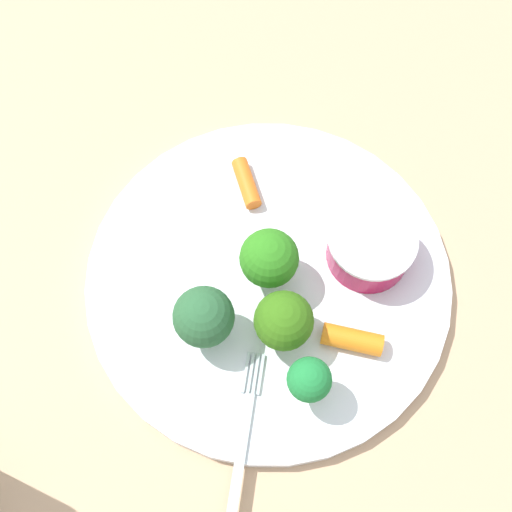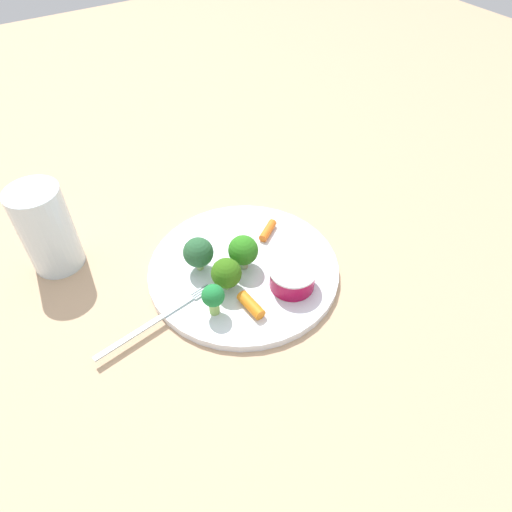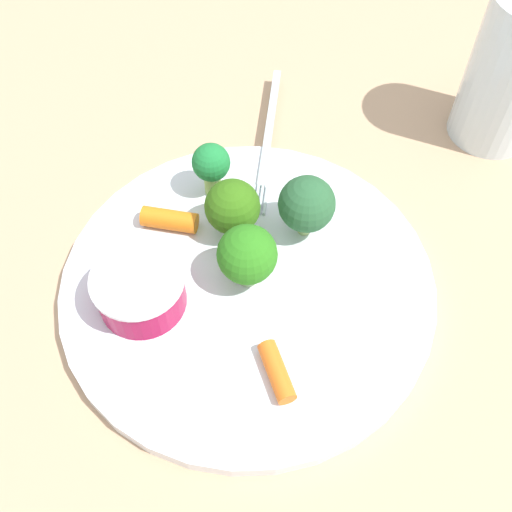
{
  "view_description": "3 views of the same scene",
  "coord_description": "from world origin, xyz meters",
  "px_view_note": "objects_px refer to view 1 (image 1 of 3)",
  "views": [
    {
      "loc": [
        0.17,
        0.04,
        0.45
      ],
      "look_at": [
        -0.01,
        -0.01,
        0.02
      ],
      "focal_mm": 45.94,
      "sensor_mm": 36.0,
      "label": 1
    },
    {
      "loc": [
        0.22,
        0.38,
        0.48
      ],
      "look_at": [
        -0.02,
        0.0,
        0.03
      ],
      "focal_mm": 32.34,
      "sensor_mm": 36.0,
      "label": 2
    },
    {
      "loc": [
        -0.22,
        -0.06,
        0.37
      ],
      "look_at": [
        0.02,
        -0.0,
        0.02
      ],
      "focal_mm": 42.04,
      "sensor_mm": 36.0,
      "label": 3
    }
  ],
  "objects_px": {
    "sauce_cup": "(370,247)",
    "broccoli_floret_3": "(309,381)",
    "carrot_stick_1": "(352,339)",
    "carrot_stick_0": "(246,183)",
    "plate": "(268,278)",
    "fork": "(237,477)",
    "broccoli_floret_1": "(204,317)",
    "broccoli_floret_0": "(267,253)",
    "broccoli_floret_2": "(284,321)"
  },
  "relations": [
    {
      "from": "broccoli_floret_0",
      "to": "fork",
      "type": "xyz_separation_m",
      "value": [
        0.14,
        0.02,
        -0.03
      ]
    },
    {
      "from": "broccoli_floret_0",
      "to": "carrot_stick_0",
      "type": "height_order",
      "value": "broccoli_floret_0"
    },
    {
      "from": "broccoli_floret_1",
      "to": "carrot_stick_0",
      "type": "height_order",
      "value": "broccoli_floret_1"
    },
    {
      "from": "broccoli_floret_2",
      "to": "broccoli_floret_3",
      "type": "bearing_deg",
      "value": 37.85
    },
    {
      "from": "sauce_cup",
      "to": "carrot_stick_0",
      "type": "height_order",
      "value": "sauce_cup"
    },
    {
      "from": "sauce_cup",
      "to": "broccoli_floret_1",
      "type": "bearing_deg",
      "value": -46.54
    },
    {
      "from": "broccoli_floret_2",
      "to": "carrot_stick_0",
      "type": "height_order",
      "value": "broccoli_floret_2"
    },
    {
      "from": "carrot_stick_1",
      "to": "fork",
      "type": "distance_m",
      "value": 0.12
    },
    {
      "from": "sauce_cup",
      "to": "broccoli_floret_2",
      "type": "xyz_separation_m",
      "value": [
        0.07,
        -0.04,
        0.01
      ]
    },
    {
      "from": "plate",
      "to": "broccoli_floret_2",
      "type": "relative_size",
      "value": 5.45
    },
    {
      "from": "plate",
      "to": "carrot_stick_1",
      "type": "relative_size",
      "value": 6.38
    },
    {
      "from": "plate",
      "to": "broccoli_floret_0",
      "type": "relative_size",
      "value": 5.12
    },
    {
      "from": "plate",
      "to": "broccoli_floret_1",
      "type": "bearing_deg",
      "value": -28.88
    },
    {
      "from": "broccoli_floret_1",
      "to": "sauce_cup",
      "type": "bearing_deg",
      "value": 133.46
    },
    {
      "from": "broccoli_floret_0",
      "to": "carrot_stick_1",
      "type": "relative_size",
      "value": 1.25
    },
    {
      "from": "broccoli_floret_0",
      "to": "broccoli_floret_2",
      "type": "bearing_deg",
      "value": 29.81
    },
    {
      "from": "broccoli_floret_2",
      "to": "fork",
      "type": "xyz_separation_m",
      "value": [
        0.1,
        -0.0,
        -0.03
      ]
    },
    {
      "from": "plate",
      "to": "broccoli_floret_1",
      "type": "xyz_separation_m",
      "value": [
        0.05,
        -0.03,
        0.04
      ]
    },
    {
      "from": "carrot_stick_0",
      "to": "broccoli_floret_1",
      "type": "bearing_deg",
      "value": 3.86
    },
    {
      "from": "plate",
      "to": "broccoli_floret_2",
      "type": "xyz_separation_m",
      "value": [
        0.04,
        0.02,
        0.03
      ]
    },
    {
      "from": "broccoli_floret_0",
      "to": "broccoli_floret_1",
      "type": "distance_m",
      "value": 0.06
    },
    {
      "from": "broccoli_floret_2",
      "to": "broccoli_floret_3",
      "type": "relative_size",
      "value": 1.04
    },
    {
      "from": "broccoli_floret_3",
      "to": "carrot_stick_1",
      "type": "bearing_deg",
      "value": 153.19
    },
    {
      "from": "sauce_cup",
      "to": "carrot_stick_0",
      "type": "distance_m",
      "value": 0.11
    },
    {
      "from": "broccoli_floret_2",
      "to": "carrot_stick_0",
      "type": "distance_m",
      "value": 0.12
    },
    {
      "from": "broccoli_floret_1",
      "to": "fork",
      "type": "bearing_deg",
      "value": 30.08
    },
    {
      "from": "carrot_stick_0",
      "to": "sauce_cup",
      "type": "bearing_deg",
      "value": 73.88
    },
    {
      "from": "sauce_cup",
      "to": "carrot_stick_1",
      "type": "distance_m",
      "value": 0.07
    },
    {
      "from": "broccoli_floret_3",
      "to": "carrot_stick_1",
      "type": "xyz_separation_m",
      "value": [
        -0.04,
        0.02,
        -0.02
      ]
    },
    {
      "from": "plate",
      "to": "carrot_stick_1",
      "type": "distance_m",
      "value": 0.08
    },
    {
      "from": "broccoli_floret_0",
      "to": "broccoli_floret_3",
      "type": "height_order",
      "value": "broccoli_floret_0"
    },
    {
      "from": "broccoli_floret_0",
      "to": "carrot_stick_0",
      "type": "xyz_separation_m",
      "value": [
        -0.06,
        -0.03,
        -0.02
      ]
    },
    {
      "from": "broccoli_floret_1",
      "to": "carrot_stick_1",
      "type": "bearing_deg",
      "value": 102.27
    },
    {
      "from": "carrot_stick_0",
      "to": "plate",
      "type": "bearing_deg",
      "value": 29.57
    },
    {
      "from": "broccoli_floret_2",
      "to": "fork",
      "type": "relative_size",
      "value": 0.29
    },
    {
      "from": "plate",
      "to": "broccoli_floret_3",
      "type": "distance_m",
      "value": 0.09
    },
    {
      "from": "plate",
      "to": "fork",
      "type": "bearing_deg",
      "value": 8.51
    },
    {
      "from": "broccoli_floret_1",
      "to": "carrot_stick_0",
      "type": "xyz_separation_m",
      "value": [
        -0.12,
        -0.01,
        -0.02
      ]
    },
    {
      "from": "broccoli_floret_1",
      "to": "broccoli_floret_3",
      "type": "xyz_separation_m",
      "value": [
        0.02,
        0.08,
        -0.0
      ]
    },
    {
      "from": "sauce_cup",
      "to": "broccoli_floret_1",
      "type": "xyz_separation_m",
      "value": [
        0.09,
        -0.09,
        0.02
      ]
    },
    {
      "from": "sauce_cup",
      "to": "plate",
      "type": "bearing_deg",
      "value": -60.87
    },
    {
      "from": "plate",
      "to": "carrot_stick_1",
      "type": "bearing_deg",
      "value": 65.46
    },
    {
      "from": "carrot_stick_1",
      "to": "carrot_stick_0",
      "type": "bearing_deg",
      "value": -132.41
    },
    {
      "from": "sauce_cup",
      "to": "broccoli_floret_3",
      "type": "xyz_separation_m",
      "value": [
        0.11,
        -0.02,
        0.01
      ]
    },
    {
      "from": "broccoli_floret_0",
      "to": "broccoli_floret_1",
      "type": "height_order",
      "value": "same"
    },
    {
      "from": "plate",
      "to": "carrot_stick_0",
      "type": "height_order",
      "value": "carrot_stick_0"
    },
    {
      "from": "broccoli_floret_3",
      "to": "fork",
      "type": "distance_m",
      "value": 0.08
    },
    {
      "from": "broccoli_floret_3",
      "to": "plate",
      "type": "bearing_deg",
      "value": -146.63
    },
    {
      "from": "carrot_stick_0",
      "to": "fork",
      "type": "distance_m",
      "value": 0.21
    },
    {
      "from": "carrot_stick_1",
      "to": "broccoli_floret_2",
      "type": "bearing_deg",
      "value": -80.92
    }
  ]
}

